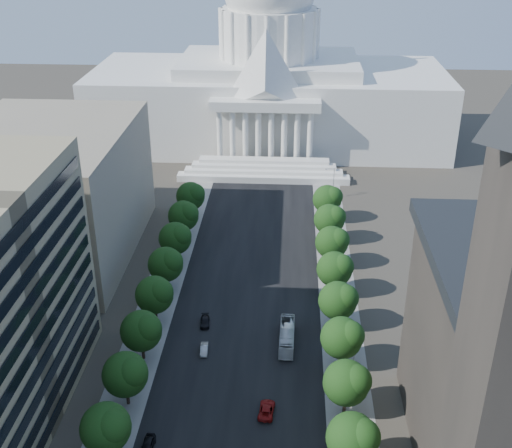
% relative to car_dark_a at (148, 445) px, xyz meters
% --- Properties ---
extents(road_asphalt, '(30.00, 260.00, 0.01)m').
position_rel_car_dark_a_xyz_m(road_asphalt, '(12.63, 51.74, -0.76)').
color(road_asphalt, black).
rests_on(road_asphalt, ground).
extents(sidewalk_left, '(8.00, 260.00, 0.02)m').
position_rel_car_dark_a_xyz_m(sidewalk_left, '(-6.37, 51.74, -0.76)').
color(sidewalk_left, gray).
rests_on(sidewalk_left, ground).
extents(sidewalk_right, '(8.00, 260.00, 0.02)m').
position_rel_car_dark_a_xyz_m(sidewalk_right, '(31.63, 51.74, -0.76)').
color(sidewalk_right, gray).
rests_on(sidewalk_right, ground).
extents(capitol, '(120.00, 56.00, 73.00)m').
position_rel_car_dark_a_xyz_m(capitol, '(12.63, 146.63, 19.25)').
color(capitol, white).
rests_on(capitol, ground).
extents(office_block_left_far, '(38.00, 52.00, 30.00)m').
position_rel_car_dark_a_xyz_m(office_block_left_far, '(-35.37, 61.74, 14.24)').
color(office_block_left_far, gray).
rests_on(office_block_left_far, ground).
extents(tree_l_c, '(7.79, 7.60, 9.97)m').
position_rel_car_dark_a_xyz_m(tree_l_c, '(-5.03, -2.45, 5.70)').
color(tree_l_c, '#33261C').
rests_on(tree_l_c, ground).
extents(tree_l_d, '(7.79, 7.60, 9.97)m').
position_rel_car_dark_a_xyz_m(tree_l_d, '(-5.03, 9.55, 5.70)').
color(tree_l_d, '#33261C').
rests_on(tree_l_d, ground).
extents(tree_l_e, '(7.79, 7.60, 9.97)m').
position_rel_car_dark_a_xyz_m(tree_l_e, '(-5.03, 21.55, 5.70)').
color(tree_l_e, '#33261C').
rests_on(tree_l_e, ground).
extents(tree_l_f, '(7.79, 7.60, 9.97)m').
position_rel_car_dark_a_xyz_m(tree_l_f, '(-5.03, 33.55, 5.70)').
color(tree_l_f, '#33261C').
rests_on(tree_l_f, ground).
extents(tree_l_g, '(7.79, 7.60, 9.97)m').
position_rel_car_dark_a_xyz_m(tree_l_g, '(-5.03, 45.55, 5.70)').
color(tree_l_g, '#33261C').
rests_on(tree_l_g, ground).
extents(tree_l_h, '(7.79, 7.60, 9.97)m').
position_rel_car_dark_a_xyz_m(tree_l_h, '(-5.03, 57.55, 5.70)').
color(tree_l_h, '#33261C').
rests_on(tree_l_h, ground).
extents(tree_l_i, '(7.79, 7.60, 9.97)m').
position_rel_car_dark_a_xyz_m(tree_l_i, '(-5.03, 69.55, 5.70)').
color(tree_l_i, '#33261C').
rests_on(tree_l_i, ground).
extents(tree_l_j, '(7.79, 7.60, 9.97)m').
position_rel_car_dark_a_xyz_m(tree_l_j, '(-5.03, 81.55, 5.70)').
color(tree_l_j, '#33261C').
rests_on(tree_l_j, ground).
extents(tree_r_c, '(7.79, 7.60, 9.97)m').
position_rel_car_dark_a_xyz_m(tree_r_c, '(30.97, -2.45, 5.70)').
color(tree_r_c, '#33261C').
rests_on(tree_r_c, ground).
extents(tree_r_d, '(7.79, 7.60, 9.97)m').
position_rel_car_dark_a_xyz_m(tree_r_d, '(30.97, 9.55, 5.70)').
color(tree_r_d, '#33261C').
rests_on(tree_r_d, ground).
extents(tree_r_e, '(7.79, 7.60, 9.97)m').
position_rel_car_dark_a_xyz_m(tree_r_e, '(30.97, 21.55, 5.70)').
color(tree_r_e, '#33261C').
rests_on(tree_r_e, ground).
extents(tree_r_f, '(7.79, 7.60, 9.97)m').
position_rel_car_dark_a_xyz_m(tree_r_f, '(30.97, 33.55, 5.70)').
color(tree_r_f, '#33261C').
rests_on(tree_r_f, ground).
extents(tree_r_g, '(7.79, 7.60, 9.97)m').
position_rel_car_dark_a_xyz_m(tree_r_g, '(30.97, 45.55, 5.70)').
color(tree_r_g, '#33261C').
rests_on(tree_r_g, ground).
extents(tree_r_h, '(7.79, 7.60, 9.97)m').
position_rel_car_dark_a_xyz_m(tree_r_h, '(30.97, 57.55, 5.70)').
color(tree_r_h, '#33261C').
rests_on(tree_r_h, ground).
extents(tree_r_i, '(7.79, 7.60, 9.97)m').
position_rel_car_dark_a_xyz_m(tree_r_i, '(30.97, 69.55, 5.70)').
color(tree_r_i, '#33261C').
rests_on(tree_r_i, ground).
extents(tree_r_j, '(7.79, 7.60, 9.97)m').
position_rel_car_dark_a_xyz_m(tree_r_j, '(30.97, 81.55, 5.70)').
color(tree_r_j, '#33261C').
rests_on(tree_r_j, ground).
extents(streetlight_b, '(2.61, 0.44, 9.00)m').
position_rel_car_dark_a_xyz_m(streetlight_b, '(32.54, -3.26, 5.06)').
color(streetlight_b, gray).
rests_on(streetlight_b, ground).
extents(streetlight_c, '(2.61, 0.44, 9.00)m').
position_rel_car_dark_a_xyz_m(streetlight_c, '(32.54, 21.74, 5.06)').
color(streetlight_c, gray).
rests_on(streetlight_c, ground).
extents(streetlight_d, '(2.61, 0.44, 9.00)m').
position_rel_car_dark_a_xyz_m(streetlight_d, '(32.54, 46.74, 5.06)').
color(streetlight_d, gray).
rests_on(streetlight_d, ground).
extents(streetlight_e, '(2.61, 0.44, 9.00)m').
position_rel_car_dark_a_xyz_m(streetlight_e, '(32.54, 71.74, 5.06)').
color(streetlight_e, gray).
rests_on(streetlight_e, ground).
extents(streetlight_f, '(2.61, 0.44, 9.00)m').
position_rel_car_dark_a_xyz_m(streetlight_f, '(32.54, 96.74, 5.06)').
color(streetlight_f, gray).
rests_on(streetlight_f, ground).
extents(car_dark_a, '(1.97, 4.52, 1.52)m').
position_rel_car_dark_a_xyz_m(car_dark_a, '(0.00, 0.00, 0.00)').
color(car_dark_a, black).
rests_on(car_dark_a, ground).
extents(car_silver, '(1.65, 4.03, 1.30)m').
position_rel_car_dark_a_xyz_m(car_silver, '(5.57, 24.17, -0.11)').
color(car_silver, '#A5A7AC').
rests_on(car_silver, ground).
extents(car_red, '(2.88, 5.45, 1.46)m').
position_rel_car_dark_a_xyz_m(car_red, '(17.89, 8.74, -0.03)').
color(car_red, maroon).
rests_on(car_red, ground).
extents(car_dark_b, '(2.23, 4.57, 1.28)m').
position_rel_car_dark_a_xyz_m(car_dark_b, '(4.58, 33.00, -0.12)').
color(car_dark_b, black).
rests_on(car_dark_b, ground).
extents(city_bus, '(2.92, 11.58, 3.21)m').
position_rel_car_dark_a_xyz_m(city_bus, '(20.94, 27.82, 0.85)').
color(city_bus, silver).
rests_on(city_bus, ground).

